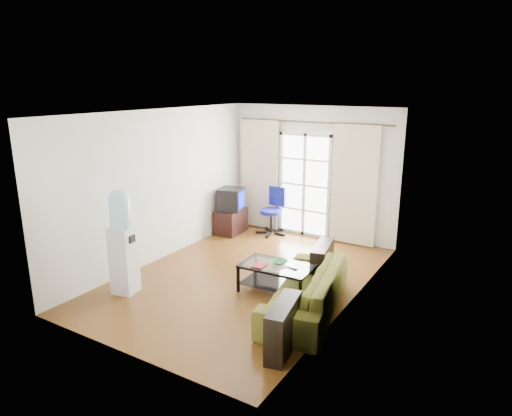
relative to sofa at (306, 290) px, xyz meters
The scene contains 20 objects.
floor 1.46m from the sofa, 159.31° to the left, with size 5.20×5.20×0.00m, color brown.
ceiling 2.78m from the sofa, 159.31° to the left, with size 5.20×5.20×0.00m, color white.
wall_back 3.54m from the sofa, 113.29° to the left, with size 3.60×0.02×2.70m, color white.
wall_front 2.69m from the sofa, 122.53° to the right, with size 3.60×0.02×2.70m, color white.
wall_left 3.34m from the sofa, behind, with size 0.02×5.20×2.70m, color white.
wall_right 1.24m from the sofa, 47.43° to the left, with size 0.02×5.20×2.70m, color white.
french_door 3.48m from the sofa, 115.99° to the left, with size 1.16×0.06×2.15m.
curtain_rod 3.88m from the sofa, 113.98° to the left, with size 0.04×0.04×3.30m, color #4C3F2D.
curtain_left 4.02m from the sofa, 130.36° to the left, with size 0.90×0.07×2.35m, color beige.
curtain_right 3.14m from the sofa, 97.37° to the left, with size 0.90×0.07×2.35m, color beige.
radiator 3.05m from the sofa, 100.12° to the left, with size 0.64×0.12×0.64m, color gray.
sofa is the anchor object (origin of this frame).
coffee_table 0.71m from the sofa, 154.25° to the left, with size 1.13×0.68×0.44m.
bowl 0.74m from the sofa, 148.47° to the left, with size 0.30×0.30×0.06m, color #399C55.
book 0.95m from the sofa, behind, with size 0.20×0.25×0.02m, color #933212.
remote 0.49m from the sofa, 140.72° to the left, with size 0.16×0.04×0.02m, color black.
tv_stand 3.71m from the sofa, 140.79° to the left, with size 0.47×0.70×0.52m, color black.
crt_tv 3.72m from the sofa, 140.97° to the left, with size 0.60×0.62×0.47m.
task_chair 3.47m from the sofa, 127.00° to the left, with size 0.72×0.72×0.99m.
water_cooler 2.82m from the sofa, 161.05° to the right, with size 0.40×0.40×1.63m.
Camera 1 is at (3.79, -5.90, 3.12)m, focal length 32.00 mm.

